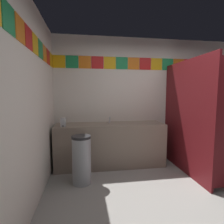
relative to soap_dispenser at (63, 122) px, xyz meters
name	(u,v)px	position (x,y,z in m)	size (l,w,h in m)	color
ground_plane	(188,207)	(1.69, -1.30, -0.93)	(8.46, 8.46, 0.00)	gray
wall_back	(144,99)	(1.69, 0.50, 0.39)	(3.85, 0.09, 2.62)	silver
wall_side	(20,106)	(-0.27, -1.30, 0.39)	(0.09, 3.52, 2.62)	silver
vanity_counter	(110,144)	(0.89, 0.17, -0.50)	(2.14, 0.58, 0.85)	gray
faucet_center	(110,121)	(0.89, 0.26, -0.03)	(0.04, 0.10, 0.14)	silver
soap_dispenser	(63,122)	(0.00, 0.00, 0.00)	(0.09, 0.09, 0.16)	#B7BABF
stall_divider	(203,119)	(2.36, -0.57, 0.09)	(0.92, 1.54, 2.05)	maroon
toilet	(198,148)	(2.76, 0.07, -0.62)	(0.39, 0.49, 0.74)	white
trash_bin	(82,160)	(0.33, -0.48, -0.54)	(0.31, 0.31, 0.78)	#999EA3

